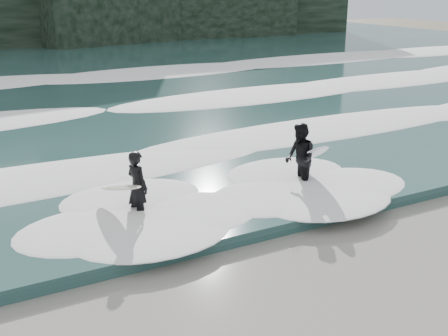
% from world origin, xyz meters
% --- Properties ---
extents(ground, '(120.00, 120.00, 0.00)m').
position_xyz_m(ground, '(0.00, 0.00, 0.00)').
color(ground, '#79684B').
rests_on(ground, ground).
extents(sea, '(90.00, 52.00, 0.30)m').
position_xyz_m(sea, '(0.00, 29.00, 0.15)').
color(sea, '#234443').
rests_on(sea, ground).
extents(foam_near, '(60.00, 3.20, 0.20)m').
position_xyz_m(foam_near, '(0.00, 9.00, 0.40)').
color(foam_near, white).
rests_on(foam_near, sea).
extents(foam_mid, '(60.00, 4.00, 0.24)m').
position_xyz_m(foam_mid, '(0.00, 16.00, 0.42)').
color(foam_mid, white).
rests_on(foam_mid, sea).
extents(foam_far, '(60.00, 4.80, 0.30)m').
position_xyz_m(foam_far, '(0.00, 25.00, 0.45)').
color(foam_far, white).
rests_on(foam_far, sea).
extents(surfer_left, '(1.08, 1.94, 1.74)m').
position_xyz_m(surfer_left, '(-2.03, 5.38, 0.87)').
color(surfer_left, black).
rests_on(surfer_left, ground).
extents(surfer_right, '(1.40, 1.91, 1.89)m').
position_xyz_m(surfer_right, '(2.57, 5.16, 0.95)').
color(surfer_right, black).
rests_on(surfer_right, ground).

